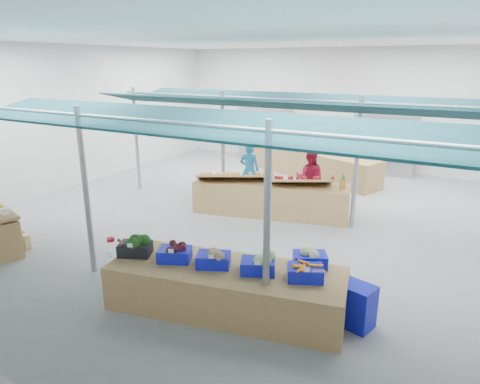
% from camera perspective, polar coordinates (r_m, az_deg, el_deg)
% --- Properties ---
extents(floor, '(13.00, 13.00, 0.00)m').
position_cam_1_polar(floor, '(10.72, 0.92, -3.16)').
color(floor, gray).
rests_on(floor, ground).
extents(hall, '(13.00, 13.00, 13.00)m').
position_cam_1_polar(hall, '(11.40, 4.54, 11.65)').
color(hall, silver).
rests_on(hall, ground).
extents(pole_grid, '(10.00, 4.60, 3.00)m').
position_cam_1_polar(pole_grid, '(8.39, -0.29, 4.06)').
color(pole_grid, gray).
rests_on(pole_grid, floor).
extents(awnings, '(9.50, 7.08, 0.30)m').
position_cam_1_polar(awnings, '(8.23, -0.30, 10.65)').
color(awnings, '#0B272E').
rests_on(awnings, pole_grid).
extents(back_shelving_left, '(2.00, 0.50, 2.00)m').
position_cam_1_polar(back_shelving_left, '(16.77, 3.36, 7.67)').
color(back_shelving_left, '#B23F33').
rests_on(back_shelving_left, floor).
extents(back_shelving_right, '(2.00, 0.50, 2.00)m').
position_cam_1_polar(back_shelving_right, '(15.34, 18.66, 5.96)').
color(back_shelving_right, '#B23F33').
rests_on(back_shelving_right, floor).
extents(veg_counter, '(3.77, 1.94, 0.70)m').
position_cam_1_polar(veg_counter, '(6.73, -1.85, -12.71)').
color(veg_counter, olive).
rests_on(veg_counter, floor).
extents(fruit_counter, '(3.93, 1.83, 0.82)m').
position_cam_1_polar(fruit_counter, '(10.72, 4.09, -0.89)').
color(fruit_counter, olive).
rests_on(fruit_counter, floor).
extents(far_counter, '(4.97, 2.63, 0.89)m').
position_cam_1_polar(far_counter, '(14.46, 9.40, 3.75)').
color(far_counter, olive).
rests_on(far_counter, floor).
extents(crate_stack, '(0.62, 0.50, 0.65)m').
position_cam_1_polar(crate_stack, '(6.58, 15.02, -14.36)').
color(crate_stack, '#1118BD').
rests_on(crate_stack, floor).
extents(vendor_left, '(0.63, 0.49, 1.53)m').
position_cam_1_polar(vendor_left, '(12.09, 1.26, 2.95)').
color(vendor_left, '#186EA2').
rests_on(vendor_left, floor).
extents(vendor_right, '(0.86, 0.75, 1.53)m').
position_cam_1_polar(vendor_right, '(11.37, 9.27, 1.84)').
color(vendor_right, maroon).
rests_on(vendor_right, floor).
extents(crate_broccoli, '(0.60, 0.53, 0.35)m').
position_cam_1_polar(crate_broccoli, '(7.12, -13.84, -6.95)').
color(crate_broccoli, black).
rests_on(crate_broccoli, veg_counter).
extents(crate_beets, '(0.60, 0.53, 0.29)m').
position_cam_1_polar(crate_beets, '(6.81, -8.72, -7.98)').
color(crate_beets, '#1118BD').
rests_on(crate_beets, veg_counter).
extents(crate_celeriac, '(0.60, 0.53, 0.31)m').
position_cam_1_polar(crate_celeriac, '(6.57, -3.56, -8.68)').
color(crate_celeriac, '#1118BD').
rests_on(crate_celeriac, veg_counter).
extents(crate_cabbage, '(0.60, 0.53, 0.35)m').
position_cam_1_polar(crate_cabbage, '(6.37, 2.41, -9.39)').
color(crate_cabbage, '#1118BD').
rests_on(crate_cabbage, veg_counter).
extents(crate_carrots, '(0.60, 0.53, 0.29)m').
position_cam_1_polar(crate_carrots, '(6.26, 8.70, -10.52)').
color(crate_carrots, '#1118BD').
rests_on(crate_carrots, veg_counter).
extents(sparrow, '(0.12, 0.09, 0.11)m').
position_cam_1_polar(sparrow, '(7.07, -15.51, -6.46)').
color(sparrow, brown).
rests_on(sparrow, crate_broccoli).
extents(pole_ribbon, '(0.12, 0.12, 0.28)m').
position_cam_1_polar(pole_ribbon, '(6.81, -16.88, -6.26)').
color(pole_ribbon, '#B10B21').
rests_on(pole_ribbon, pole_grid).
extents(apple_heap_yellow, '(2.00, 1.52, 0.27)m').
position_cam_1_polar(apple_heap_yellow, '(10.68, -0.75, 2.30)').
color(apple_heap_yellow, '#997247').
rests_on(apple_heap_yellow, fruit_counter).
extents(apple_heap_red, '(1.65, 1.33, 0.27)m').
position_cam_1_polar(apple_heap_red, '(10.35, 8.26, 1.65)').
color(apple_heap_red, '#997247').
rests_on(apple_heap_red, fruit_counter).
extents(pineapple, '(0.14, 0.14, 0.39)m').
position_cam_1_polar(pineapple, '(10.28, 13.55, 1.34)').
color(pineapple, '#8C6019').
rests_on(pineapple, fruit_counter).
extents(crate_extra, '(0.61, 0.54, 0.32)m').
position_cam_1_polar(crate_extra, '(6.65, 9.33, -8.52)').
color(crate_extra, '#1118BD').
rests_on(crate_extra, veg_counter).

